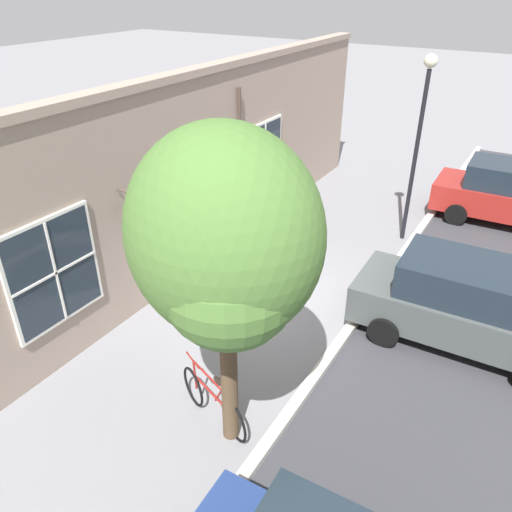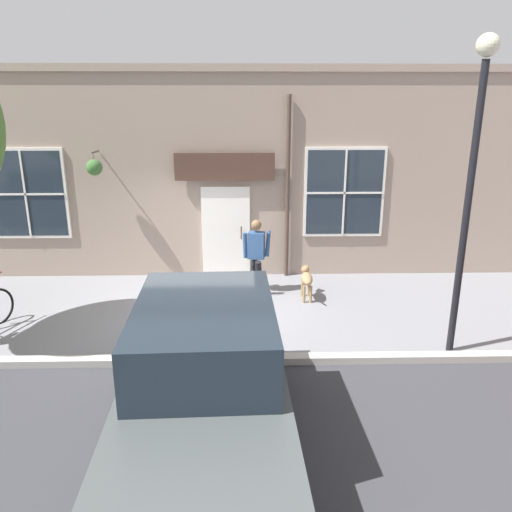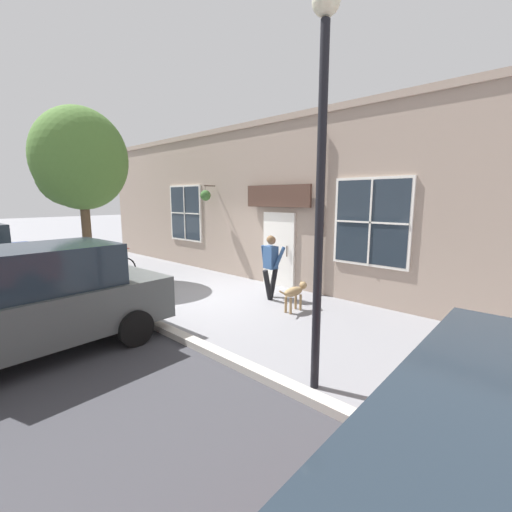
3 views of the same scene
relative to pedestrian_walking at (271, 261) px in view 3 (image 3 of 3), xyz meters
The scene contains 8 objects.
ground_plane 1.94m from the pedestrian_walking, 52.05° to the right, with size 90.00×90.00×0.00m, color gray.
storefront_facade 2.33m from the pedestrian_walking, 134.40° to the right, with size 0.95×18.00×4.68m.
pedestrian_walking is the anchor object (origin of this frame).
dog_on_leash 1.21m from the pedestrian_walking, 70.40° to the left, with size 1.00×0.24×0.65m.
street_tree_by_curb 6.19m from the pedestrian_walking, 63.96° to the right, with size 2.60×2.34×5.02m.
leaning_bicycle 5.31m from the pedestrian_walking, 67.88° to the right, with size 1.66×0.61×1.01m.
parked_car_mid_block 5.04m from the pedestrian_walking, ahead, with size 4.35×2.04×1.75m.
street_lamp 4.67m from the pedestrian_walking, 48.82° to the left, with size 0.32×0.32×4.81m.
Camera 3 is at (5.29, 6.74, 2.49)m, focal length 24.00 mm.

